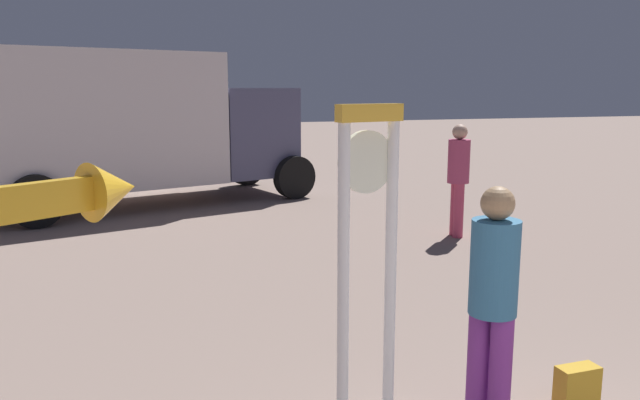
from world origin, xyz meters
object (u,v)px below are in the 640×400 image
at_px(person_near_clock, 493,296).
at_px(standing_clock, 367,254).
at_px(box_truck_near, 117,124).
at_px(person_distant, 458,174).
at_px(backpack, 576,393).

bearing_deg(person_near_clock, standing_clock, -173.73).
bearing_deg(box_truck_near, person_distant, -40.94).
distance_m(backpack, box_truck_near, 9.91).
xyz_separation_m(person_distant, box_truck_near, (-4.94, 4.29, 0.64)).
xyz_separation_m(standing_clock, box_truck_near, (-1.25, 9.36, 0.29)).
height_order(person_near_clock, person_distant, person_distant).
distance_m(standing_clock, backpack, 1.96).
relative_size(standing_clock, box_truck_near, 0.30).
xyz_separation_m(backpack, person_distant, (2.10, 5.09, 0.79)).
relative_size(standing_clock, person_near_clock, 1.32).
relative_size(person_near_clock, backpack, 4.25).
bearing_deg(person_distant, standing_clock, -126.04).
bearing_deg(standing_clock, box_truck_near, 97.64).
bearing_deg(standing_clock, backpack, -0.78).
distance_m(backpack, person_distant, 5.56).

